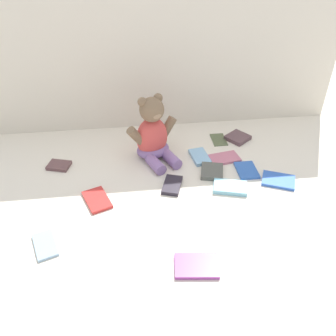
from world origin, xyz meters
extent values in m
plane|color=silver|center=(0.00, 0.00, 0.00)|extent=(3.20, 3.20, 0.00)
cube|color=beige|center=(0.00, 0.43, 0.39)|extent=(1.76, 0.03, 0.79)
ellipsoid|color=#D84C47|center=(-0.06, 0.14, 0.09)|extent=(0.18, 0.16, 0.19)
ellipsoid|color=#8C6BA5|center=(-0.06, 0.14, 0.03)|extent=(0.19, 0.17, 0.07)
sphere|color=#7A6047|center=(-0.06, 0.14, 0.23)|extent=(0.14, 0.14, 0.11)
ellipsoid|color=#997C5E|center=(-0.04, 0.10, 0.23)|extent=(0.05, 0.05, 0.03)
sphere|color=#7A6047|center=(-0.10, 0.13, 0.27)|extent=(0.05, 0.05, 0.04)
sphere|color=#7A6047|center=(-0.03, 0.16, 0.27)|extent=(0.05, 0.05, 0.04)
cylinder|color=#7A6047|center=(-0.13, 0.11, 0.13)|extent=(0.10, 0.07, 0.10)
cylinder|color=#7A6047|center=(0.01, 0.17, 0.13)|extent=(0.10, 0.07, 0.10)
cylinder|color=#8C6BA5|center=(-0.06, 0.03, 0.02)|extent=(0.09, 0.12, 0.05)
cylinder|color=#8C6BA5|center=(0.02, 0.07, 0.02)|extent=(0.09, 0.12, 0.05)
cube|color=#7ABFD7|center=(0.23, -0.14, 0.01)|extent=(0.15, 0.11, 0.02)
cube|color=#50524B|center=(0.18, -0.03, 0.01)|extent=(0.12, 0.13, 0.02)
cube|color=#983E9A|center=(0.02, -0.50, 0.01)|extent=(0.15, 0.11, 0.01)
cube|color=brown|center=(0.36, 0.23, 0.01)|extent=(0.14, 0.14, 0.02)
cube|color=#BE6880|center=(0.26, 0.07, 0.01)|extent=(0.15, 0.11, 0.01)
cube|color=blue|center=(0.44, -0.11, 0.01)|extent=(0.16, 0.14, 0.01)
cube|color=#8CAECA|center=(-0.47, -0.36, 0.01)|extent=(0.10, 0.14, 0.01)
cube|color=#2E5CB3|center=(0.33, -0.03, 0.01)|extent=(0.08, 0.12, 0.01)
cube|color=red|center=(-0.30, -0.15, 0.01)|extent=(0.13, 0.15, 0.01)
cube|color=#84B7DD|center=(0.15, 0.09, 0.01)|extent=(0.09, 0.13, 0.02)
cube|color=#505B3C|center=(0.27, 0.23, 0.00)|extent=(0.07, 0.11, 0.01)
cube|color=#25202A|center=(0.00, -0.10, 0.01)|extent=(0.10, 0.13, 0.02)
cube|color=brown|center=(-0.47, 0.10, 0.01)|extent=(0.11, 0.09, 0.02)
camera|label=1|loc=(-0.16, -1.23, 0.94)|focal=38.91mm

